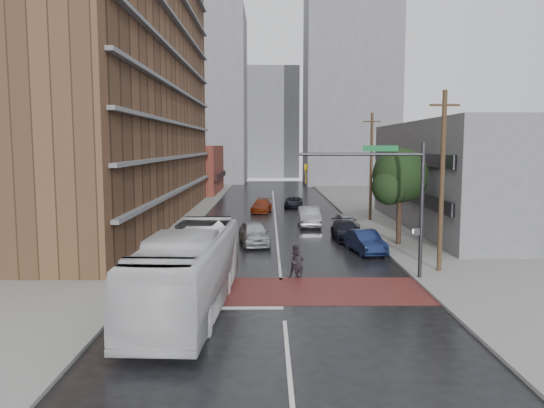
{
  "coord_description": "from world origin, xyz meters",
  "views": [
    {
      "loc": [
        -0.64,
        -24.7,
        7.06
      ],
      "look_at": [
        -0.43,
        7.32,
        3.5
      ],
      "focal_mm": 35.0,
      "sensor_mm": 36.0,
      "label": 1
    }
  ],
  "objects_px": {
    "transit_bus": "(189,270)",
    "car_parked_mid": "(346,230)",
    "car_travel_c": "(262,206)",
    "suv_travel": "(294,202)",
    "car_travel_b": "(309,217)",
    "pedestrian_a": "(299,264)",
    "pedestrian_b": "(296,261)",
    "car_parked_near": "(365,242)",
    "car_travel_a": "(254,233)",
    "car_parked_far": "(346,221)"
  },
  "relations": [
    {
      "from": "car_parked_far",
      "to": "suv_travel",
      "type": "bearing_deg",
      "value": 95.87
    },
    {
      "from": "car_travel_b",
      "to": "car_parked_mid",
      "type": "relative_size",
      "value": 1.08
    },
    {
      "from": "transit_bus",
      "to": "car_travel_a",
      "type": "height_order",
      "value": "transit_bus"
    },
    {
      "from": "suv_travel",
      "to": "transit_bus",
      "type": "bearing_deg",
      "value": -95.13
    },
    {
      "from": "pedestrian_a",
      "to": "car_travel_a",
      "type": "bearing_deg",
      "value": 97.64
    },
    {
      "from": "car_travel_c",
      "to": "car_parked_far",
      "type": "relative_size",
      "value": 1.2
    },
    {
      "from": "transit_bus",
      "to": "car_parked_far",
      "type": "relative_size",
      "value": 3.26
    },
    {
      "from": "transit_bus",
      "to": "car_travel_c",
      "type": "relative_size",
      "value": 2.71
    },
    {
      "from": "car_parked_mid",
      "to": "car_parked_near",
      "type": "bearing_deg",
      "value": -85.03
    },
    {
      "from": "car_travel_c",
      "to": "car_travel_b",
      "type": "bearing_deg",
      "value": -58.6
    },
    {
      "from": "car_travel_c",
      "to": "car_parked_near",
      "type": "bearing_deg",
      "value": -63.76
    },
    {
      "from": "car_parked_near",
      "to": "car_travel_a",
      "type": "bearing_deg",
      "value": 148.92
    },
    {
      "from": "car_parked_near",
      "to": "car_parked_far",
      "type": "relative_size",
      "value": 1.18
    },
    {
      "from": "pedestrian_a",
      "to": "pedestrian_b",
      "type": "distance_m",
      "value": 0.2
    },
    {
      "from": "car_travel_c",
      "to": "suv_travel",
      "type": "bearing_deg",
      "value": 57.45
    },
    {
      "from": "pedestrian_a",
      "to": "car_parked_far",
      "type": "xyz_separation_m",
      "value": [
        4.95,
        16.6,
        -0.09
      ]
    },
    {
      "from": "car_travel_c",
      "to": "pedestrian_a",
      "type": "bearing_deg",
      "value": -77.43
    },
    {
      "from": "transit_bus",
      "to": "car_travel_c",
      "type": "bearing_deg",
      "value": 88.31
    },
    {
      "from": "pedestrian_a",
      "to": "car_parked_near",
      "type": "height_order",
      "value": "car_parked_near"
    },
    {
      "from": "car_parked_near",
      "to": "suv_travel",
      "type": "bearing_deg",
      "value": 88.1
    },
    {
      "from": "suv_travel",
      "to": "car_parked_far",
      "type": "xyz_separation_m",
      "value": [
        3.71,
        -15.53,
        0.04
      ]
    },
    {
      "from": "car_travel_a",
      "to": "car_parked_mid",
      "type": "distance_m",
      "value": 7.19
    },
    {
      "from": "car_parked_near",
      "to": "car_parked_far",
      "type": "bearing_deg",
      "value": 79.15
    },
    {
      "from": "suv_travel",
      "to": "car_parked_mid",
      "type": "xyz_separation_m",
      "value": [
        2.98,
        -20.52,
        0.08
      ]
    },
    {
      "from": "car_travel_b",
      "to": "car_travel_c",
      "type": "distance_m",
      "value": 10.66
    },
    {
      "from": "pedestrian_a",
      "to": "car_travel_c",
      "type": "height_order",
      "value": "pedestrian_a"
    },
    {
      "from": "pedestrian_a",
      "to": "car_parked_mid",
      "type": "relative_size",
      "value": 0.31
    },
    {
      "from": "car_travel_a",
      "to": "car_parked_near",
      "type": "bearing_deg",
      "value": -29.61
    },
    {
      "from": "pedestrian_b",
      "to": "pedestrian_a",
      "type": "bearing_deg",
      "value": -0.43
    },
    {
      "from": "car_travel_c",
      "to": "car_parked_mid",
      "type": "xyz_separation_m",
      "value": [
        6.57,
        -16.29,
        0.02
      ]
    },
    {
      "from": "car_travel_a",
      "to": "car_travel_c",
      "type": "distance_m",
      "value": 18.37
    },
    {
      "from": "car_parked_far",
      "to": "pedestrian_b",
      "type": "bearing_deg",
      "value": -114.59
    },
    {
      "from": "car_travel_a",
      "to": "car_parked_far",
      "type": "bearing_deg",
      "value": 34.62
    },
    {
      "from": "transit_bus",
      "to": "car_travel_a",
      "type": "xyz_separation_m",
      "value": [
        2.37,
        14.99,
        -0.91
      ]
    },
    {
      "from": "pedestrian_b",
      "to": "suv_travel",
      "type": "bearing_deg",
      "value": 87.11
    },
    {
      "from": "car_travel_c",
      "to": "car_parked_far",
      "type": "distance_m",
      "value": 13.45
    },
    {
      "from": "pedestrian_a",
      "to": "suv_travel",
      "type": "height_order",
      "value": "pedestrian_a"
    },
    {
      "from": "suv_travel",
      "to": "car_parked_near",
      "type": "relative_size",
      "value": 0.98
    },
    {
      "from": "transit_bus",
      "to": "car_travel_c",
      "type": "xyz_separation_m",
      "value": [
        2.68,
        33.36,
        -1.07
      ]
    },
    {
      "from": "car_parked_near",
      "to": "pedestrian_b",
      "type": "bearing_deg",
      "value": -136.21
    },
    {
      "from": "car_parked_far",
      "to": "transit_bus",
      "type": "bearing_deg",
      "value": -121.9
    },
    {
      "from": "suv_travel",
      "to": "car_parked_mid",
      "type": "bearing_deg",
      "value": -77.4
    },
    {
      "from": "transit_bus",
      "to": "car_parked_mid",
      "type": "relative_size",
      "value": 2.62
    },
    {
      "from": "pedestrian_b",
      "to": "suv_travel",
      "type": "height_order",
      "value": "pedestrian_b"
    },
    {
      "from": "car_travel_a",
      "to": "car_parked_mid",
      "type": "xyz_separation_m",
      "value": [
        6.89,
        2.08,
        -0.14
      ]
    },
    {
      "from": "car_travel_c",
      "to": "car_parked_near",
      "type": "distance_m",
      "value": 22.42
    },
    {
      "from": "suv_travel",
      "to": "car_travel_c",
      "type": "bearing_deg",
      "value": -125.97
    },
    {
      "from": "suv_travel",
      "to": "car_travel_b",
      "type": "bearing_deg",
      "value": -82.87
    },
    {
      "from": "pedestrian_a",
      "to": "car_travel_b",
      "type": "bearing_deg",
      "value": 75.96
    },
    {
      "from": "transit_bus",
      "to": "car_parked_mid",
      "type": "xyz_separation_m",
      "value": [
        9.25,
        17.07,
        -1.05
      ]
    }
  ]
}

